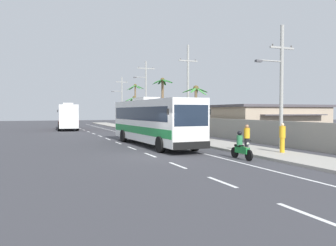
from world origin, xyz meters
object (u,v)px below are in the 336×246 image
object	(u,v)px
motorcycle_trailing	(146,130)
utility_pole_far	(146,93)
pedestrian_midwalk	(282,137)
utility_pole_mid	(188,89)
motorcycle_beside_bus	(241,148)
utility_pole_distant	(122,100)
palm_second	(134,105)
palm_nearest	(135,96)
coach_bus_foreground	(153,120)
palm_third	(196,99)
pedestrian_near_kerb	(147,124)
coach_bus_far_lane	(68,116)
utility_pole_nearest	(281,84)
roadside_building	(270,120)
palm_fourth	(163,95)

from	to	relation	value
motorcycle_trailing	utility_pole_far	world-z (taller)	utility_pole_far
utility_pole_far	pedestrian_midwalk	bearing A→B (deg)	-92.03
utility_pole_mid	motorcycle_beside_bus	bearing A→B (deg)	-105.48
motorcycle_trailing	utility_pole_distant	size ratio (longest dim) A/B	0.22
utility_pole_mid	palm_second	bearing A→B (deg)	92.98
motorcycle_trailing	utility_pole_mid	size ratio (longest dim) A/B	0.21
motorcycle_beside_bus	palm_nearest	xyz separation A→B (m)	(6.44, 42.48, 4.77)
coach_bus_foreground	palm_third	world-z (taller)	palm_third
pedestrian_near_kerb	utility_pole_far	bearing A→B (deg)	130.02
motorcycle_beside_bus	motorcycle_trailing	size ratio (longest dim) A/B	1.00
motorcycle_trailing	palm_third	size ratio (longest dim) A/B	0.38
coach_bus_far_lane	utility_pole_mid	size ratio (longest dim) A/B	1.18
utility_pole_far	palm_third	bearing A→B (deg)	-89.71
coach_bus_foreground	utility_pole_nearest	bearing A→B (deg)	-42.52
motorcycle_trailing	pedestrian_near_kerb	xyz separation A→B (m)	(2.35, 6.50, 0.35)
pedestrian_midwalk	roadside_building	world-z (taller)	roadside_building
motorcycle_trailing	utility_pole_distant	world-z (taller)	utility_pole_distant
utility_pole_mid	palm_fourth	world-z (taller)	utility_pole_mid
pedestrian_midwalk	utility_pole_nearest	distance (m)	4.00
pedestrian_midwalk	utility_pole_distant	world-z (taller)	utility_pole_distant
motorcycle_beside_bus	motorcycle_trailing	bearing A→B (deg)	89.13
palm_second	motorcycle_trailing	bearing A→B (deg)	-102.05
coach_bus_far_lane	pedestrian_near_kerb	xyz separation A→B (m)	(8.58, -10.16, -0.92)
palm_fourth	motorcycle_beside_bus	bearing A→B (deg)	-102.19
pedestrian_midwalk	palm_fourth	size ratio (longest dim) A/B	0.25
palm_second	palm_third	world-z (taller)	palm_third
motorcycle_trailing	palm_second	distance (m)	16.35
palm_second	coach_bus_foreground	bearing A→B (deg)	-102.99
palm_second	utility_pole_mid	bearing A→B (deg)	-87.02
pedestrian_midwalk	pedestrian_near_kerb	bearing A→B (deg)	93.43
motorcycle_trailing	utility_pole_far	distance (m)	14.02
coach_bus_foreground	palm_fourth	world-z (taller)	palm_fourth
coach_bus_foreground	palm_third	distance (m)	8.89
utility_pole_mid	palm_fourth	distance (m)	11.15
palm_fourth	coach_bus_far_lane	bearing A→B (deg)	149.98
motorcycle_beside_bus	utility_pole_nearest	distance (m)	6.47
roadside_building	palm_third	bearing A→B (deg)	172.25
palm_nearest	pedestrian_midwalk	bearing A→B (deg)	-94.24
utility_pole_nearest	coach_bus_foreground	bearing A→B (deg)	137.48
pedestrian_midwalk	utility_pole_far	size ratio (longest dim) A/B	0.18
utility_pole_far	utility_pole_distant	xyz separation A→B (m)	(-0.05, 13.88, -0.52)
palm_third	motorcycle_trailing	bearing A→B (deg)	142.60
utility_pole_mid	utility_pole_nearest	bearing A→B (deg)	-89.24
motorcycle_beside_bus	motorcycle_trailing	distance (m)	17.55
utility_pole_nearest	palm_nearest	bearing A→B (deg)	87.50
motorcycle_trailing	utility_pole_far	size ratio (longest dim) A/B	0.20
pedestrian_midwalk	utility_pole_mid	distance (m)	16.18
utility_pole_distant	motorcycle_trailing	bearing A→B (deg)	-98.74
pedestrian_near_kerb	coach_bus_foreground	bearing A→B (deg)	-50.76
utility_pole_far	palm_nearest	bearing A→B (deg)	80.51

